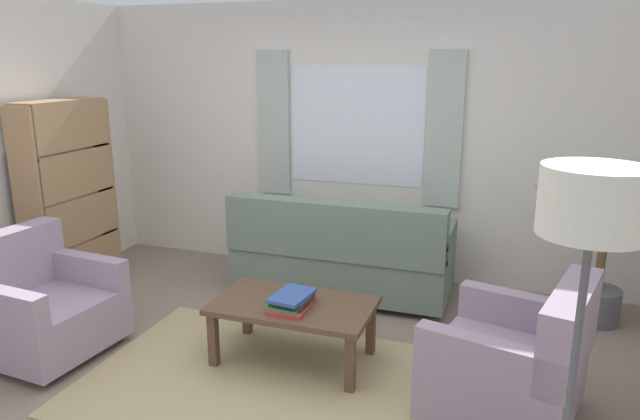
{
  "coord_description": "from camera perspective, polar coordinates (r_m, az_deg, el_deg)",
  "views": [
    {
      "loc": [
        1.49,
        -3.09,
        2.08
      ],
      "look_at": [
        0.16,
        0.7,
        1.02
      ],
      "focal_mm": 32.47,
      "sensor_mm": 36.0,
      "label": 1
    }
  ],
  "objects": [
    {
      "name": "ground_plane",
      "position": [
        4.01,
        -5.72,
        -16.49
      ],
      "size": [
        6.24,
        6.24,
        0.0
      ],
      "primitive_type": "plane",
      "color": "gray"
    },
    {
      "name": "wall_back",
      "position": [
        5.61,
        3.73,
        6.78
      ],
      "size": [
        5.32,
        0.12,
        2.6
      ],
      "primitive_type": "cube",
      "color": "silver",
      "rests_on": "ground_plane"
    },
    {
      "name": "window_with_curtains",
      "position": [
        5.51,
        3.52,
        8.21
      ],
      "size": [
        1.98,
        0.07,
        1.4
      ],
      "color": "white"
    },
    {
      "name": "area_rug",
      "position": [
        4.01,
        -5.72,
        -16.41
      ],
      "size": [
        2.31,
        1.65,
        0.01
      ],
      "primitive_type": "cube",
      "color": "tan",
      "rests_on": "ground_plane"
    },
    {
      "name": "couch",
      "position": [
        5.17,
        2.1,
        -4.54
      ],
      "size": [
        1.9,
        0.82,
        0.92
      ],
      "rotation": [
        0.0,
        0.0,
        3.14
      ],
      "color": "slate",
      "rests_on": "ground_plane"
    },
    {
      "name": "armchair_left",
      "position": [
        4.65,
        -25.86,
        -8.51
      ],
      "size": [
        0.89,
        0.91,
        0.88
      ],
      "rotation": [
        0.0,
        0.0,
        1.49
      ],
      "color": "#998499",
      "rests_on": "ground_plane"
    },
    {
      "name": "armchair_right",
      "position": [
        3.66,
        18.72,
        -14.14
      ],
      "size": [
        1.0,
        1.01,
        0.88
      ],
      "rotation": [
        0.0,
        0.0,
        -1.81
      ],
      "color": "#998499",
      "rests_on": "ground_plane"
    },
    {
      "name": "coffee_table",
      "position": [
        4.07,
        -2.64,
        -9.85
      ],
      "size": [
        1.1,
        0.64,
        0.44
      ],
      "color": "brown",
      "rests_on": "ground_plane"
    },
    {
      "name": "book_stack_on_table",
      "position": [
        3.96,
        -2.81,
        -8.95
      ],
      "size": [
        0.26,
        0.36,
        0.1
      ],
      "color": "#B23833",
      "rests_on": "coffee_table"
    },
    {
      "name": "potted_plant",
      "position": [
        5.12,
        25.93,
        -4.49
      ],
      "size": [
        1.27,
        1.09,
        1.19
      ],
      "color": "#56565B",
      "rests_on": "ground_plane"
    },
    {
      "name": "bookshelf",
      "position": [
        5.73,
        -23.39,
        1.65
      ],
      "size": [
        0.3,
        0.94,
        1.72
      ],
      "rotation": [
        0.0,
        0.0,
        -1.57
      ],
      "color": "#A87F56",
      "rests_on": "ground_plane"
    },
    {
      "name": "standing_lamp",
      "position": [
        2.19,
        25.03,
        -2.67
      ],
      "size": [
        0.36,
        0.36,
        1.73
      ],
      "color": "#4C4C51",
      "rests_on": "ground_plane"
    }
  ]
}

